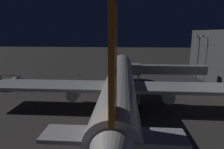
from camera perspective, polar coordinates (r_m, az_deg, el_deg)
ground_plane at (r=54.94m, az=2.68°, el=-5.04°), size 320.00×320.00×0.00m
airliner_at_gate at (r=41.27m, az=2.35°, el=-2.74°), size 58.23×60.75×18.96m
jet_bridge at (r=57.97m, az=14.61°, el=1.44°), size 22.06×3.40×7.36m
apron_floodlight_mast at (r=70.77m, az=24.26°, el=5.45°), size 2.90×0.50×15.58m
belt_loader at (r=73.72m, az=-27.16°, el=-1.18°), size 1.96×8.39×3.20m
ground_crew_by_belt_loader at (r=75.33m, az=-9.86°, el=0.46°), size 0.40×0.40×1.88m
traffic_cone_nose_port at (r=70.56m, az=4.78°, el=-0.86°), size 0.36×0.36×0.55m
traffic_cone_nose_starboard at (r=70.63m, az=1.21°, el=-0.80°), size 0.36×0.36×0.55m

